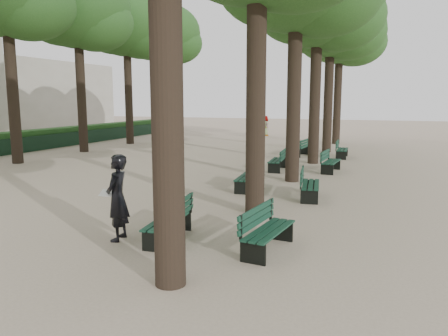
% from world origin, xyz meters
% --- Properties ---
extents(ground, '(120.00, 120.00, 0.00)m').
position_xyz_m(ground, '(0.00, 0.00, 0.00)').
color(ground, tan).
rests_on(ground, ground).
extents(tree_central_4, '(6.00, 6.00, 9.95)m').
position_xyz_m(tree_central_4, '(1.50, 18.00, 7.65)').
color(tree_central_4, '#33261C').
rests_on(tree_central_4, ground).
extents(tree_central_5, '(6.00, 6.00, 9.95)m').
position_xyz_m(tree_central_5, '(1.50, 23.00, 7.65)').
color(tree_central_5, '#33261C').
rests_on(tree_central_5, ground).
extents(tree_far_3, '(6.00, 6.00, 10.45)m').
position_xyz_m(tree_far_3, '(-12.00, 13.00, 8.14)').
color(tree_far_3, '#33261C').
rests_on(tree_far_3, ground).
extents(tree_far_4, '(6.00, 6.00, 10.45)m').
position_xyz_m(tree_far_4, '(-12.00, 18.00, 8.14)').
color(tree_far_4, '#33261C').
rests_on(tree_far_4, ground).
extents(tree_far_5, '(6.00, 6.00, 10.45)m').
position_xyz_m(tree_far_5, '(-12.00, 23.00, 8.14)').
color(tree_far_5, '#33261C').
rests_on(tree_far_5, ground).
extents(bench_left_0, '(0.75, 1.85, 0.92)m').
position_xyz_m(bench_left_0, '(0.37, 0.08, 0.27)').
color(bench_left_0, black).
rests_on(bench_left_0, ground).
extents(bench_left_1, '(0.73, 1.84, 0.92)m').
position_xyz_m(bench_left_1, '(0.37, 5.89, 0.27)').
color(bench_left_1, black).
rests_on(bench_left_1, ground).
extents(bench_left_2, '(0.70, 1.84, 0.92)m').
position_xyz_m(bench_left_2, '(0.37, 10.27, 0.27)').
color(bench_left_2, black).
rests_on(bench_left_2, ground).
extents(bench_left_3, '(0.73, 1.84, 0.92)m').
position_xyz_m(bench_left_3, '(0.37, 15.54, 0.27)').
color(bench_left_3, black).
rests_on(bench_left_3, ground).
extents(bench_right_0, '(0.79, 1.86, 0.92)m').
position_xyz_m(bench_right_0, '(2.63, 0.15, 0.27)').
color(bench_right_0, black).
rests_on(bench_right_0, ground).
extents(bench_right_1, '(0.81, 1.86, 0.92)m').
position_xyz_m(bench_right_1, '(2.63, 5.30, 0.27)').
color(bench_right_1, black).
rests_on(bench_right_1, ground).
extents(bench_right_2, '(0.70, 1.84, 0.92)m').
position_xyz_m(bench_right_2, '(2.63, 10.66, 0.27)').
color(bench_right_2, black).
rests_on(bench_right_2, ground).
extents(bench_right_3, '(0.62, 1.82, 0.92)m').
position_xyz_m(bench_right_3, '(2.63, 15.53, 0.27)').
color(bench_right_3, black).
rests_on(bench_right_3, ground).
extents(man_with_map, '(0.69, 0.82, 1.92)m').
position_xyz_m(man_with_map, '(-0.67, -0.29, 0.96)').
color(man_with_map, black).
rests_on(man_with_map, ground).
extents(pedestrian_a, '(0.90, 0.87, 1.83)m').
position_xyz_m(pedestrian_a, '(-4.81, 25.92, 0.92)').
color(pedestrian_a, '#262628').
rests_on(pedestrian_a, ground).
extents(pedestrian_d, '(0.80, 0.84, 1.69)m').
position_xyz_m(pedestrian_d, '(-4.90, 27.86, 0.84)').
color(pedestrian_d, '#262628').
rests_on(pedestrian_d, ground).
extents(fence, '(0.08, 42.00, 0.90)m').
position_xyz_m(fence, '(-15.00, 11.00, 0.45)').
color(fence, black).
rests_on(fence, ground).
extents(hedge, '(1.20, 42.00, 1.20)m').
position_xyz_m(hedge, '(-15.70, 11.00, 0.60)').
color(hedge, '#1A4417').
rests_on(hedge, ground).
extents(building_far, '(12.00, 16.00, 7.00)m').
position_xyz_m(building_far, '(-33.00, 30.00, 3.50)').
color(building_far, '#B7B2A3').
rests_on(building_far, ground).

